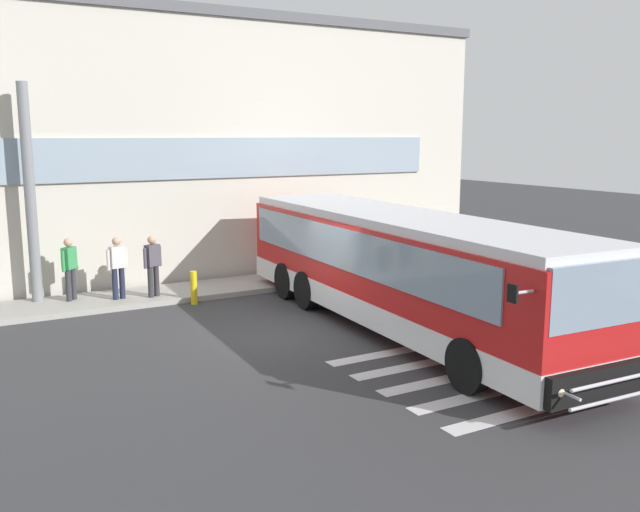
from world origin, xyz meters
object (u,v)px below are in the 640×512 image
(passenger_near_column, at_px, (70,266))
(passenger_by_doorway, at_px, (117,263))
(safety_bollard_yellow, at_px, (194,288))
(passenger_at_curb_edge, at_px, (153,263))
(entry_support_column, at_px, (30,194))
(bus_main_foreground, at_px, (401,273))

(passenger_near_column, bearing_deg, passenger_by_doorway, -21.35)
(passenger_by_doorway, relative_size, safety_bollard_yellow, 1.86)
(passenger_at_curb_edge, height_order, safety_bollard_yellow, passenger_at_curb_edge)
(entry_support_column, distance_m, passenger_at_curb_edge, 3.56)
(bus_main_foreground, distance_m, passenger_at_curb_edge, 6.89)
(entry_support_column, relative_size, passenger_at_curb_edge, 3.38)
(entry_support_column, height_order, bus_main_foreground, entry_support_column)
(passenger_by_doorway, relative_size, passenger_at_curb_edge, 1.00)
(bus_main_foreground, distance_m, safety_bollard_yellow, 5.81)
(entry_support_column, bearing_deg, bus_main_foreground, -41.76)
(passenger_at_curb_edge, bearing_deg, passenger_by_doorway, 166.35)
(entry_support_column, distance_m, passenger_near_column, 2.10)
(passenger_near_column, distance_m, passenger_by_doorway, 1.22)
(bus_main_foreground, height_order, passenger_at_curb_edge, bus_main_foreground)
(passenger_near_column, height_order, safety_bollard_yellow, passenger_near_column)
(passenger_by_doorway, bearing_deg, entry_support_column, 157.48)
(entry_support_column, relative_size, safety_bollard_yellow, 6.29)
(bus_main_foreground, height_order, safety_bollard_yellow, bus_main_foreground)
(passenger_by_doorway, bearing_deg, safety_bollard_yellow, -29.54)
(passenger_near_column, height_order, passenger_by_doorway, same)
(passenger_by_doorway, bearing_deg, bus_main_foreground, -46.93)
(passenger_at_curb_edge, relative_size, safety_bollard_yellow, 1.86)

